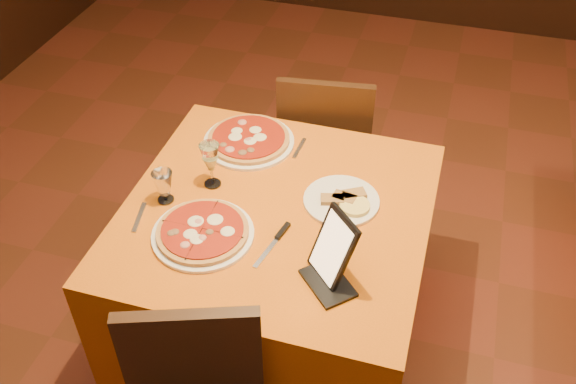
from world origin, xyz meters
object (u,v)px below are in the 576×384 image
(pizza_near, at_px, (203,233))
(chair_main_far, at_px, (327,143))
(pizza_far, at_px, (249,140))
(wine_glass, at_px, (211,165))
(water_glass, at_px, (164,187))
(main_table, at_px, (278,277))
(tablet, at_px, (333,248))

(pizza_near, bearing_deg, chair_main_far, 78.78)
(pizza_far, height_order, wine_glass, wine_glass)
(water_glass, bearing_deg, pizza_near, -33.50)
(main_table, relative_size, pizza_far, 2.95)
(chair_main_far, distance_m, water_glass, 1.04)
(tablet, bearing_deg, main_table, -177.23)
(pizza_far, distance_m, water_glass, 0.46)
(chair_main_far, relative_size, water_glass, 7.00)
(pizza_far, height_order, water_glass, water_glass)
(water_glass, bearing_deg, wine_glass, 45.04)
(wine_glass, bearing_deg, water_glass, -134.96)
(pizza_far, bearing_deg, wine_glass, -99.36)
(chair_main_far, bearing_deg, pizza_near, 71.41)
(tablet, bearing_deg, pizza_near, -139.37)
(pizza_near, relative_size, pizza_far, 0.96)
(main_table, bearing_deg, water_glass, -170.04)
(chair_main_far, xyz_separation_m, wine_glass, (-0.27, -0.76, 0.39))
(wine_glass, bearing_deg, pizza_far, 80.64)
(pizza_far, height_order, tablet, tablet)
(pizza_far, bearing_deg, chair_main_far, 64.58)
(chair_main_far, height_order, tablet, tablet)
(main_table, distance_m, pizza_near, 0.49)
(pizza_near, bearing_deg, main_table, 45.15)
(pizza_far, bearing_deg, main_table, -57.03)
(pizza_far, relative_size, water_glass, 2.86)
(chair_main_far, height_order, wine_glass, wine_glass)
(pizza_far, relative_size, tablet, 1.53)
(chair_main_far, bearing_deg, wine_glass, 62.91)
(chair_main_far, relative_size, pizza_near, 2.55)
(chair_main_far, xyz_separation_m, water_glass, (-0.41, -0.89, 0.36))
(water_glass, bearing_deg, tablet, -14.59)
(pizza_far, relative_size, wine_glass, 1.96)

